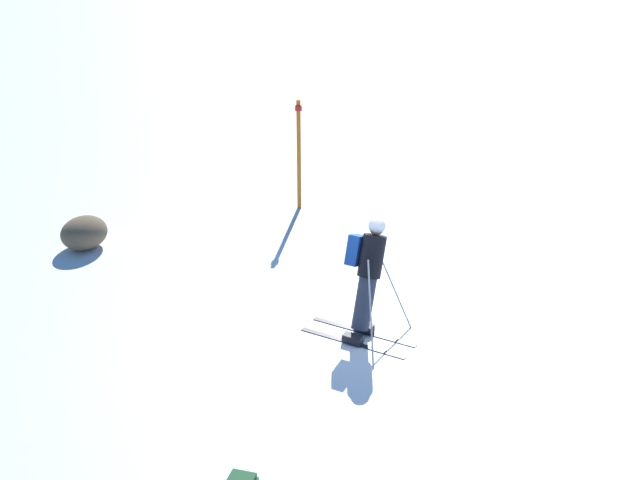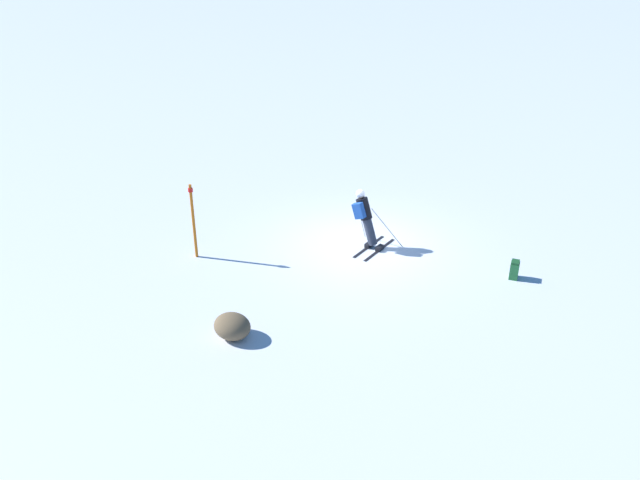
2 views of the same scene
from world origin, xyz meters
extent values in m
plane|color=white|center=(0.00, 0.00, 0.00)|extent=(300.00, 300.00, 0.00)
cube|color=black|center=(-0.65, 0.00, 0.01)|extent=(0.11, 1.66, 0.01)
cube|color=black|center=(-0.30, 0.00, 0.01)|extent=(0.11, 1.66, 0.01)
cube|color=black|center=(-0.65, 0.00, 0.07)|extent=(0.14, 0.28, 0.12)
cube|color=black|center=(-0.30, 0.00, 0.07)|extent=(0.14, 0.28, 0.12)
cylinder|color=#2D3342|center=(-0.31, 0.00, 0.49)|extent=(0.49, 0.26, 0.82)
cylinder|color=black|center=(-0.10, 0.00, 1.15)|extent=(0.52, 0.34, 0.68)
sphere|color=tan|center=(0.03, 0.00, 1.54)|extent=(0.28, 0.22, 0.28)
sphere|color=silver|center=(0.04, 0.00, 1.57)|extent=(0.32, 0.26, 0.32)
cube|color=#194293|center=(-0.09, 0.26, 1.18)|extent=(0.41, 0.18, 0.51)
cylinder|color=#B7B7BC|center=(-0.71, -0.30, 0.60)|extent=(0.81, 0.54, 1.21)
cylinder|color=#B7B7BC|center=(0.13, -0.29, 0.53)|extent=(0.08, 0.52, 1.06)
cube|color=#1A4C26|center=(-4.34, -0.62, 0.47)|extent=(0.26, 0.31, 0.06)
ellipsoid|color=brown|center=(-0.10, 5.60, 0.28)|extent=(0.88, 0.74, 0.57)
cylinder|color=orange|center=(3.35, 3.27, 1.08)|extent=(0.08, 0.08, 2.15)
cylinder|color=red|center=(3.35, 3.27, 2.00)|extent=(0.13, 0.13, 0.10)
camera|label=1|loc=(-10.41, -5.02, 6.61)|focal=50.00mm
camera|label=2|loc=(-8.34, 13.97, 8.13)|focal=35.00mm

